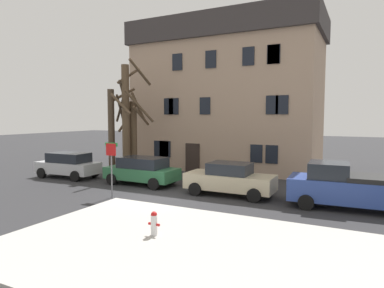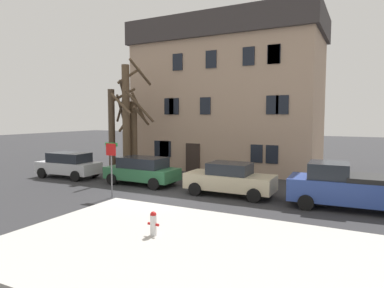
{
  "view_description": "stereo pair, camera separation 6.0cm",
  "coord_description": "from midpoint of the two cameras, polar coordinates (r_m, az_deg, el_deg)",
  "views": [
    {
      "loc": [
        9.3,
        -14.19,
        4.09
      ],
      "look_at": [
        1.11,
        1.92,
        2.59
      ],
      "focal_mm": 31.76,
      "sensor_mm": 36.0,
      "label": 1
    },
    {
      "loc": [
        9.35,
        -14.16,
        4.09
      ],
      "look_at": [
        1.11,
        1.92,
        2.59
      ],
      "focal_mm": 31.76,
      "sensor_mm": 36.0,
      "label": 2
    }
  ],
  "objects": [
    {
      "name": "tree_bare_mid",
      "position": [
        24.27,
        -10.86,
        4.69
      ],
      "size": [
        2.82,
        2.64,
        7.82
      ],
      "color": "brown",
      "rests_on": "ground_plane"
    },
    {
      "name": "tree_bare_far",
      "position": [
        24.67,
        -9.61,
        1.87
      ],
      "size": [
        2.39,
        2.35,
        5.88
      ],
      "color": "brown",
      "rests_on": "ground_plane"
    },
    {
      "name": "building_main",
      "position": [
        27.06,
        5.94,
        8.25
      ],
      "size": [
        14.32,
        7.03,
        11.36
      ],
      "color": "tan",
      "rests_on": "ground_plane"
    },
    {
      "name": "ground_plane",
      "position": [
        17.45,
        -6.12,
        -8.85
      ],
      "size": [
        120.0,
        120.0,
        0.0
      ],
      "primitive_type": "plane",
      "color": "#2D2D30"
    },
    {
      "name": "car_beige_sedan",
      "position": [
        17.67,
        6.45,
        -5.87
      ],
      "size": [
        4.57,
        2.02,
        1.69
      ],
      "color": "#C6B793",
      "rests_on": "ground_plane"
    },
    {
      "name": "sidewalk_slab",
      "position": [
        10.83,
        -1.67,
        -17.13
      ],
      "size": [
        11.63,
        7.91,
        0.12
      ],
      "primitive_type": "cube",
      "color": "#B7B5AD",
      "rests_on": "ground_plane"
    },
    {
      "name": "car_green_wagon",
      "position": [
        20.52,
        -8.28,
        -4.37
      ],
      "size": [
        4.45,
        2.16,
        1.64
      ],
      "color": "#2D6B42",
      "rests_on": "ground_plane"
    },
    {
      "name": "tree_bare_near",
      "position": [
        24.98,
        -13.07,
        2.63
      ],
      "size": [
        1.55,
        1.72,
        6.57
      ],
      "color": "#4C3D2D",
      "rests_on": "ground_plane"
    },
    {
      "name": "pickup_truck_blue",
      "position": [
        16.57,
        25.12,
        -6.55
      ],
      "size": [
        5.37,
        2.52,
        2.02
      ],
      "color": "#2D4799",
      "rests_on": "ground_plane"
    },
    {
      "name": "fire_hydrant",
      "position": [
        11.66,
        -6.36,
        -13.04
      ],
      "size": [
        0.42,
        0.22,
        0.81
      ],
      "color": "silver",
      "rests_on": "sidewalk_slab"
    },
    {
      "name": "bicycle_leaning",
      "position": [
        25.91,
        -11.93,
        -3.63
      ],
      "size": [
        1.73,
        0.37,
        1.03
      ],
      "color": "black",
      "rests_on": "ground_plane"
    },
    {
      "name": "street_sign_pole",
      "position": [
        17.37,
        -13.31,
        -2.51
      ],
      "size": [
        0.76,
        0.07,
        2.77
      ],
      "color": "slate",
      "rests_on": "ground_plane"
    },
    {
      "name": "car_silver_wagon",
      "position": [
        24.0,
        -19.94,
        -3.27
      ],
      "size": [
        4.33,
        2.14,
        1.66
      ],
      "color": "#B7BABF",
      "rests_on": "ground_plane"
    }
  ]
}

